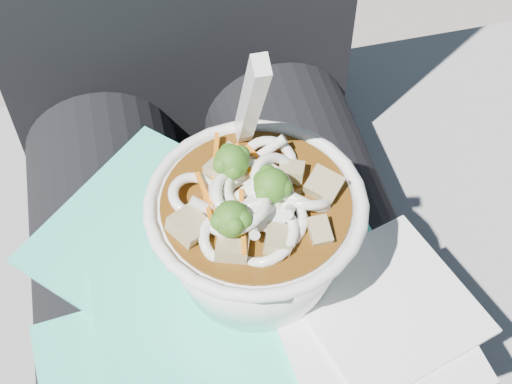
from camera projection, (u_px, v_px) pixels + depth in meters
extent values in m
cube|color=gray|center=(217.00, 331.00, 0.94)|extent=(1.01, 0.51, 0.45)
cylinder|color=black|center=(129.00, 344.00, 0.60)|extent=(0.15, 0.48, 0.15)
cylinder|color=black|center=(338.00, 300.00, 0.63)|extent=(0.15, 0.48, 0.15)
cube|color=#33D5B8|center=(249.00, 364.00, 0.51)|extent=(0.19, 0.22, 0.00)
cube|color=#33D5B8|center=(188.00, 248.00, 0.57)|extent=(0.12, 0.14, 0.00)
cube|color=#33D5B8|center=(221.00, 345.00, 0.51)|extent=(0.21, 0.21, 0.00)
cube|color=#33D5B8|center=(272.00, 306.00, 0.53)|extent=(0.21, 0.17, 0.00)
cube|color=#33D5B8|center=(288.00, 349.00, 0.51)|extent=(0.17, 0.18, 0.00)
cube|color=#33D5B8|center=(158.00, 233.00, 0.56)|extent=(0.23, 0.23, 0.00)
cube|color=#33D5B8|center=(240.00, 346.00, 0.50)|extent=(0.12, 0.16, 0.00)
cube|color=#33D5B8|center=(223.00, 343.00, 0.50)|extent=(0.18, 0.16, 0.00)
cube|color=white|center=(373.00, 330.00, 0.50)|extent=(0.14, 0.14, 0.00)
cube|color=white|center=(387.00, 304.00, 0.51)|extent=(0.14, 0.14, 0.00)
torus|color=white|center=(256.00, 203.00, 0.48)|extent=(0.15, 0.15, 0.01)
cylinder|color=#4D2C0B|center=(256.00, 206.00, 0.48)|extent=(0.13, 0.13, 0.01)
torus|color=white|center=(234.00, 201.00, 0.47)|extent=(0.05, 0.05, 0.04)
torus|color=white|center=(258.00, 190.00, 0.47)|extent=(0.07, 0.07, 0.02)
torus|color=white|center=(256.00, 202.00, 0.48)|extent=(0.06, 0.05, 0.03)
torus|color=white|center=(233.00, 192.00, 0.47)|extent=(0.04, 0.04, 0.01)
torus|color=white|center=(251.00, 191.00, 0.47)|extent=(0.06, 0.05, 0.03)
torus|color=white|center=(302.00, 194.00, 0.48)|extent=(0.04, 0.05, 0.05)
torus|color=white|center=(271.00, 221.00, 0.46)|extent=(0.06, 0.06, 0.03)
torus|color=white|center=(255.00, 207.00, 0.46)|extent=(0.04, 0.04, 0.03)
torus|color=white|center=(305.00, 198.00, 0.47)|extent=(0.04, 0.04, 0.03)
torus|color=white|center=(194.00, 195.00, 0.47)|extent=(0.05, 0.05, 0.02)
torus|color=white|center=(227.00, 239.00, 0.45)|extent=(0.05, 0.05, 0.03)
torus|color=white|center=(268.00, 166.00, 0.49)|extent=(0.06, 0.05, 0.04)
torus|color=white|center=(239.00, 200.00, 0.47)|extent=(0.05, 0.06, 0.04)
torus|color=white|center=(245.00, 193.00, 0.47)|extent=(0.07, 0.07, 0.02)
torus|color=white|center=(277.00, 183.00, 0.48)|extent=(0.05, 0.05, 0.04)
torus|color=white|center=(261.00, 234.00, 0.46)|extent=(0.05, 0.05, 0.02)
torus|color=white|center=(238.00, 212.00, 0.46)|extent=(0.06, 0.06, 0.03)
cylinder|color=white|center=(235.00, 166.00, 0.48)|extent=(0.02, 0.04, 0.02)
cylinder|color=white|center=(216.00, 213.00, 0.46)|extent=(0.03, 0.02, 0.03)
cylinder|color=white|center=(291.00, 205.00, 0.46)|extent=(0.02, 0.03, 0.02)
cylinder|color=white|center=(295.00, 200.00, 0.47)|extent=(0.03, 0.01, 0.02)
cylinder|color=white|center=(251.00, 224.00, 0.45)|extent=(0.01, 0.03, 0.02)
cylinder|color=white|center=(264.00, 153.00, 0.49)|extent=(0.03, 0.01, 0.03)
cylinder|color=#769D4C|center=(271.00, 197.00, 0.47)|extent=(0.01, 0.01, 0.01)
sphere|color=#245713|center=(272.00, 185.00, 0.46)|extent=(0.02, 0.02, 0.02)
sphere|color=#245713|center=(264.00, 193.00, 0.46)|extent=(0.01, 0.01, 0.01)
sphere|color=#245713|center=(268.00, 173.00, 0.46)|extent=(0.01, 0.01, 0.01)
sphere|color=#245713|center=(284.00, 187.00, 0.46)|extent=(0.01, 0.01, 0.01)
sphere|color=#245713|center=(262.00, 179.00, 0.46)|extent=(0.01, 0.01, 0.01)
cylinder|color=#769D4C|center=(232.00, 174.00, 0.48)|extent=(0.01, 0.01, 0.01)
sphere|color=#245713|center=(232.00, 162.00, 0.47)|extent=(0.02, 0.02, 0.02)
sphere|color=#245713|center=(241.00, 154.00, 0.47)|extent=(0.01, 0.01, 0.01)
sphere|color=#245713|center=(222.00, 165.00, 0.47)|extent=(0.01, 0.01, 0.01)
sphere|color=#245713|center=(234.00, 170.00, 0.47)|extent=(0.01, 0.01, 0.01)
sphere|color=#245713|center=(228.00, 152.00, 0.47)|extent=(0.01, 0.01, 0.01)
cylinder|color=#769D4C|center=(232.00, 230.00, 0.45)|extent=(0.01, 0.01, 0.01)
sphere|color=#245713|center=(231.00, 219.00, 0.44)|extent=(0.02, 0.02, 0.02)
sphere|color=#245713|center=(219.00, 221.00, 0.44)|extent=(0.01, 0.01, 0.01)
sphere|color=#245713|center=(243.00, 220.00, 0.44)|extent=(0.01, 0.01, 0.01)
sphere|color=#245713|center=(243.00, 221.00, 0.44)|extent=(0.01, 0.01, 0.01)
sphere|color=#245713|center=(235.00, 225.00, 0.43)|extent=(0.01, 0.01, 0.01)
cube|color=orange|center=(215.00, 159.00, 0.49)|extent=(0.01, 0.04, 0.01)
cube|color=orange|center=(266.00, 167.00, 0.49)|extent=(0.02, 0.04, 0.02)
cube|color=orange|center=(207.00, 203.00, 0.46)|extent=(0.00, 0.03, 0.01)
cube|color=orange|center=(249.00, 170.00, 0.48)|extent=(0.01, 0.04, 0.01)
cube|color=orange|center=(243.00, 222.00, 0.45)|extent=(0.01, 0.05, 0.01)
cube|color=orange|center=(207.00, 199.00, 0.46)|extent=(0.01, 0.04, 0.01)
cube|color=#937F53|center=(324.00, 186.00, 0.48)|extent=(0.03, 0.03, 0.02)
cube|color=#937F53|center=(291.00, 171.00, 0.48)|extent=(0.02, 0.02, 0.01)
cube|color=#937F53|center=(230.00, 158.00, 0.49)|extent=(0.02, 0.02, 0.01)
cube|color=#937F53|center=(220.00, 170.00, 0.48)|extent=(0.02, 0.03, 0.02)
cube|color=#937F53|center=(189.00, 227.00, 0.46)|extent=(0.03, 0.03, 0.02)
cube|color=#937F53|center=(232.00, 246.00, 0.45)|extent=(0.03, 0.03, 0.02)
cube|color=#937F53|center=(278.00, 240.00, 0.45)|extent=(0.02, 0.02, 0.01)
cube|color=#937F53|center=(319.00, 232.00, 0.46)|extent=(0.01, 0.02, 0.02)
ellipsoid|color=white|center=(266.00, 208.00, 0.47)|extent=(0.03, 0.04, 0.01)
cube|color=white|center=(250.00, 105.00, 0.45)|extent=(0.01, 0.07, 0.12)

